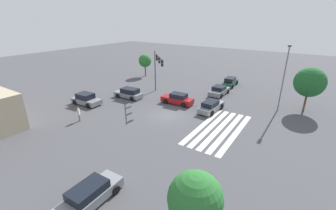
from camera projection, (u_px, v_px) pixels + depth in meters
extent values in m
plane|color=#47474C|center=(168.00, 115.00, 28.54)|extent=(135.09, 135.09, 0.00)
cube|color=silver|center=(236.00, 133.00, 24.08)|extent=(10.52, 0.60, 0.01)
cube|color=silver|center=(227.00, 131.00, 24.57)|extent=(10.52, 0.60, 0.01)
cube|color=silver|center=(219.00, 129.00, 25.05)|extent=(10.52, 0.60, 0.01)
cube|color=silver|center=(211.00, 127.00, 25.54)|extent=(10.52, 0.60, 0.01)
cube|color=silver|center=(203.00, 125.00, 26.02)|extent=(10.52, 0.60, 0.01)
cylinder|color=#47474C|center=(155.00, 71.00, 36.85)|extent=(0.18, 0.18, 6.63)
cylinder|color=#47474C|center=(158.00, 56.00, 32.56)|extent=(5.00, 5.00, 0.12)
cube|color=black|center=(157.00, 58.00, 34.00)|extent=(0.40, 0.40, 0.84)
sphere|color=red|center=(157.00, 58.00, 33.85)|extent=(0.16, 0.16, 0.16)
cube|color=black|center=(159.00, 60.00, 31.94)|extent=(0.40, 0.40, 0.84)
sphere|color=gold|center=(160.00, 60.00, 31.79)|extent=(0.16, 0.16, 0.16)
cube|color=black|center=(162.00, 63.00, 29.88)|extent=(0.40, 0.40, 0.84)
sphere|color=green|center=(162.00, 63.00, 29.74)|extent=(0.16, 0.16, 0.16)
cube|color=gray|center=(86.00, 101.00, 31.96)|extent=(2.14, 4.47, 0.66)
cube|color=black|center=(85.00, 96.00, 31.76)|extent=(1.83, 2.34, 0.76)
cylinder|color=black|center=(99.00, 101.00, 32.17)|extent=(0.26, 0.73, 0.71)
cylinder|color=black|center=(88.00, 106.00, 30.61)|extent=(0.26, 0.73, 0.71)
cylinder|color=black|center=(85.00, 98.00, 33.43)|extent=(0.26, 0.73, 0.71)
cylinder|color=black|center=(75.00, 102.00, 31.87)|extent=(0.26, 0.73, 0.71)
cube|color=gray|center=(211.00, 107.00, 29.72)|extent=(4.77, 1.97, 0.66)
cube|color=black|center=(210.00, 103.00, 29.22)|extent=(2.44, 1.65, 0.60)
cylinder|color=black|center=(210.00, 104.00, 31.34)|extent=(0.72, 0.27, 0.71)
cylinder|color=black|center=(222.00, 106.00, 30.38)|extent=(0.72, 0.27, 0.71)
cylinder|color=black|center=(200.00, 110.00, 29.19)|extent=(0.72, 0.27, 0.71)
cylinder|color=black|center=(212.00, 113.00, 28.23)|extent=(0.72, 0.27, 0.71)
cube|color=#144728|center=(230.00, 83.00, 40.60)|extent=(4.89, 1.87, 0.68)
cube|color=black|center=(230.00, 80.00, 40.12)|extent=(2.42, 1.59, 0.71)
cylinder|color=black|center=(228.00, 81.00, 42.28)|extent=(0.67, 0.25, 0.66)
cylinder|color=black|center=(237.00, 83.00, 41.46)|extent=(0.67, 0.25, 0.66)
cylinder|color=black|center=(223.00, 85.00, 39.89)|extent=(0.67, 0.25, 0.66)
cylinder|color=black|center=(232.00, 87.00, 39.07)|extent=(0.67, 0.25, 0.66)
cube|color=gray|center=(128.00, 94.00, 34.61)|extent=(2.02, 4.52, 0.64)
cube|color=black|center=(130.00, 91.00, 34.20)|extent=(1.74, 2.74, 0.71)
cylinder|color=black|center=(118.00, 96.00, 34.58)|extent=(0.26, 0.68, 0.67)
cylinder|color=black|center=(125.00, 92.00, 36.04)|extent=(0.26, 0.68, 0.67)
cylinder|color=black|center=(132.00, 99.00, 33.30)|extent=(0.26, 0.68, 0.67)
cylinder|color=black|center=(139.00, 95.00, 34.76)|extent=(0.26, 0.68, 0.67)
cube|color=maroon|center=(177.00, 100.00, 32.15)|extent=(1.91, 4.69, 0.74)
cube|color=black|center=(179.00, 96.00, 31.79)|extent=(1.61, 2.33, 0.63)
cylinder|color=black|center=(166.00, 101.00, 32.20)|extent=(0.26, 0.73, 0.72)
cylinder|color=black|center=(171.00, 98.00, 33.57)|extent=(0.26, 0.73, 0.72)
cylinder|color=black|center=(183.00, 105.00, 30.87)|extent=(0.26, 0.73, 0.72)
cylinder|color=black|center=(189.00, 101.00, 32.24)|extent=(0.26, 0.73, 0.72)
cube|color=gray|center=(219.00, 91.00, 35.98)|extent=(4.48, 2.06, 0.68)
cube|color=black|center=(219.00, 88.00, 35.63)|extent=(2.06, 1.78, 0.59)
cylinder|color=black|center=(217.00, 89.00, 37.61)|extent=(0.64, 0.24, 0.63)
cylinder|color=black|center=(228.00, 92.00, 36.56)|extent=(0.64, 0.24, 0.63)
cylinder|color=black|center=(210.00, 94.00, 35.54)|extent=(0.64, 0.24, 0.63)
cylinder|color=black|center=(221.00, 96.00, 34.49)|extent=(0.64, 0.24, 0.63)
cube|color=gray|center=(91.00, 196.00, 15.00)|extent=(4.63, 1.82, 0.67)
cube|color=black|center=(88.00, 190.00, 14.64)|extent=(2.59, 1.60, 0.59)
cylinder|color=black|center=(99.00, 181.00, 16.62)|extent=(0.65, 0.24, 0.65)
cylinder|color=black|center=(116.00, 190.00, 15.76)|extent=(0.65, 0.24, 0.65)
cylinder|color=black|center=(64.00, 207.00, 14.37)|extent=(0.65, 0.24, 0.65)
cylinder|color=brown|center=(80.00, 118.00, 26.91)|extent=(0.14, 0.14, 0.82)
cylinder|color=brown|center=(79.00, 118.00, 26.76)|extent=(0.14, 0.14, 0.82)
cube|color=beige|center=(79.00, 112.00, 26.57)|extent=(0.41, 0.40, 0.65)
sphere|color=beige|center=(78.00, 109.00, 26.41)|extent=(0.22, 0.22, 0.22)
cylinder|color=slate|center=(283.00, 80.00, 28.48)|extent=(0.16, 0.16, 8.35)
cube|color=#333338|center=(290.00, 46.00, 26.92)|extent=(0.80, 0.36, 0.20)
cylinder|color=brown|center=(305.00, 103.00, 29.51)|extent=(0.26, 0.26, 2.32)
sphere|color=#1E5B28|center=(310.00, 82.00, 28.50)|extent=(3.78, 3.78, 3.78)
sphere|color=#286B2D|center=(195.00, 198.00, 10.87)|extent=(2.77, 2.77, 2.77)
cylinder|color=brown|center=(145.00, 71.00, 47.12)|extent=(0.26, 0.26, 2.10)
sphere|color=#286B2D|center=(145.00, 61.00, 46.33)|extent=(2.65, 2.65, 2.65)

